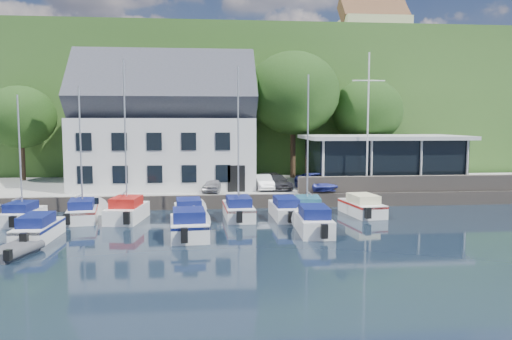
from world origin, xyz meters
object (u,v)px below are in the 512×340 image
object	(u,v)px
harbor_building	(166,133)
flagpole	(368,123)
car_silver	(214,184)
boat_r1_2	(125,146)
boat_r1_4	(238,150)
club_pavilion	(382,160)
boat_r1_7	(362,204)
car_white	(263,182)
dinghy_1	(11,250)
boat_r1_3	(189,209)
boat_r1_5	(285,207)
car_dgrey	(277,182)
boat_r2_0	(38,227)
boat_r2_2	(189,223)
boat_r1_1	(81,155)
boat_r2_3	(313,219)
boat_r1_6	(308,153)
boat_r1_0	(20,157)
car_blue	(316,181)

from	to	relation	value
harbor_building	flagpole	xyz separation A→B (m)	(15.35, -4.51, 0.83)
harbor_building	flagpole	bearing A→B (deg)	-16.38
car_silver	boat_r1_2	distance (m)	8.51
car_silver	boat_r1_4	world-z (taller)	boat_r1_4
harbor_building	club_pavilion	bearing A→B (deg)	-1.59
boat_r1_7	car_white	bearing A→B (deg)	127.69
dinghy_1	boat_r1_3	bearing A→B (deg)	61.41
harbor_building	boat_r1_5	distance (m)	13.32
harbor_building	car_white	size ratio (longest dim) A/B	4.15
boat_r1_2	car_dgrey	bearing A→B (deg)	40.40
boat_r1_5	boat_r1_4	bearing A→B (deg)	176.48
boat_r1_5	boat_r2_0	size ratio (longest dim) A/B	1.10
dinghy_1	car_dgrey	bearing A→B (deg)	61.67
car_silver	boat_r1_5	bearing A→B (deg)	-36.51
boat_r2_2	boat_r1_1	bearing A→B (deg)	138.04
car_white	boat_r1_3	distance (m)	8.60
flagpole	boat_r2_2	size ratio (longest dim) A/B	1.83
boat_r1_1	boat_r2_3	distance (m)	15.09
boat_r2_0	dinghy_1	distance (m)	3.40
car_white	boat_r1_2	bearing A→B (deg)	-150.82
car_dgrey	boat_r1_6	distance (m)	7.10
boat_r1_6	harbor_building	bearing A→B (deg)	143.46
boat_r1_2	boat_r1_7	size ratio (longest dim) A/B	1.63
club_pavilion	boat_r1_7	bearing A→B (deg)	-117.61
boat_r1_7	car_silver	bearing A→B (deg)	144.57
boat_r1_2	dinghy_1	xyz separation A→B (m)	(-4.01, -8.19, -4.40)
harbor_building	boat_r2_3	size ratio (longest dim) A/B	2.40
boat_r1_7	boat_r1_4	bearing A→B (deg)	174.46
car_white	boat_r2_3	size ratio (longest dim) A/B	0.58
car_dgrey	boat_r1_0	bearing A→B (deg)	-170.28
flagpole	boat_r1_4	xyz separation A→B (m)	(-10.02, -4.60, -1.77)
car_dgrey	boat_r1_2	size ratio (longest dim) A/B	0.41
boat_r1_6	boat_r2_3	bearing A→B (deg)	-90.77
boat_r1_7	dinghy_1	size ratio (longest dim) A/B	2.06
car_dgrey	boat_r1_0	distance (m)	18.25
car_white	boat_r1_7	bearing A→B (deg)	-49.56
club_pavilion	boat_r1_7	world-z (taller)	club_pavilion
club_pavilion	harbor_building	bearing A→B (deg)	178.41
harbor_building	boat_r1_6	xyz separation A→B (m)	(9.85, -9.16, -1.15)
boat_r1_5	boat_r1_7	bearing A→B (deg)	4.19
car_blue	boat_r1_2	distance (m)	14.94
boat_r2_2	boat_r2_3	xyz separation A→B (m)	(6.93, 0.37, -0.00)
car_white	boat_r2_0	world-z (taller)	car_white
boat_r1_5	dinghy_1	distance (m)	16.32
car_silver	boat_r1_2	size ratio (longest dim) A/B	0.34
flagpole	boat_r1_3	size ratio (longest dim) A/B	1.87
boat_r1_0	boat_r1_7	bearing A→B (deg)	6.18
car_white	boat_r2_2	distance (m)	12.50
club_pavilion	car_dgrey	size ratio (longest dim) A/B	3.39
car_silver	flagpole	size ratio (longest dim) A/B	0.31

